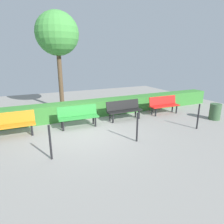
# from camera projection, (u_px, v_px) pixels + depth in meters

# --- Properties ---
(ground_plane) EXTENTS (17.99, 17.99, 0.00)m
(ground_plane) POSITION_uv_depth(u_px,v_px,m) (84.00, 132.00, 7.36)
(ground_plane) COLOR gray
(bench_red) EXTENTS (1.56, 0.50, 0.86)m
(bench_red) POSITION_uv_depth(u_px,v_px,m) (164.00, 104.00, 9.57)
(bench_red) COLOR red
(bench_red) RESTS_ON ground_plane
(bench_black) EXTENTS (1.64, 0.50, 0.86)m
(bench_black) POSITION_uv_depth(u_px,v_px,m) (124.00, 109.00, 8.67)
(bench_black) COLOR black
(bench_black) RESTS_ON ground_plane
(bench_green) EXTENTS (1.61, 0.53, 0.86)m
(bench_green) POSITION_uv_depth(u_px,v_px,m) (78.00, 115.00, 7.75)
(bench_green) COLOR #2D8C38
(bench_green) RESTS_ON ground_plane
(bench_orange) EXTENTS (1.42, 0.46, 0.86)m
(bench_orange) POSITION_uv_depth(u_px,v_px,m) (14.00, 123.00, 6.85)
(bench_orange) COLOR orange
(bench_orange) RESTS_ON ground_plane
(hedge_row) EXTENTS (13.99, 0.77, 0.75)m
(hedge_row) POSITION_uv_depth(u_px,v_px,m) (92.00, 108.00, 9.24)
(hedge_row) COLOR #387F33
(hedge_row) RESTS_ON ground_plane
(tree_near) EXTENTS (2.11, 2.11, 4.88)m
(tree_near) POSITION_uv_depth(u_px,v_px,m) (57.00, 34.00, 9.46)
(tree_near) COLOR brown
(tree_near) RESTS_ON ground_plane
(railing_post_near) EXTENTS (0.06, 0.06, 1.00)m
(railing_post_near) POSITION_uv_depth(u_px,v_px,m) (198.00, 117.00, 7.53)
(railing_post_near) COLOR black
(railing_post_near) RESTS_ON ground_plane
(railing_post_mid) EXTENTS (0.06, 0.06, 1.00)m
(railing_post_mid) POSITION_uv_depth(u_px,v_px,m) (137.00, 127.00, 6.40)
(railing_post_mid) COLOR black
(railing_post_mid) RESTS_ON ground_plane
(railing_post_far) EXTENTS (0.06, 0.06, 1.00)m
(railing_post_far) POSITION_uv_depth(u_px,v_px,m) (50.00, 143.00, 5.27)
(railing_post_far) COLOR black
(railing_post_far) RESTS_ON ground_plane
(trash_bin) EXTENTS (0.48, 0.48, 0.72)m
(trash_bin) POSITION_uv_depth(u_px,v_px,m) (215.00, 112.00, 8.70)
(trash_bin) COLOR #385938
(trash_bin) RESTS_ON ground_plane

